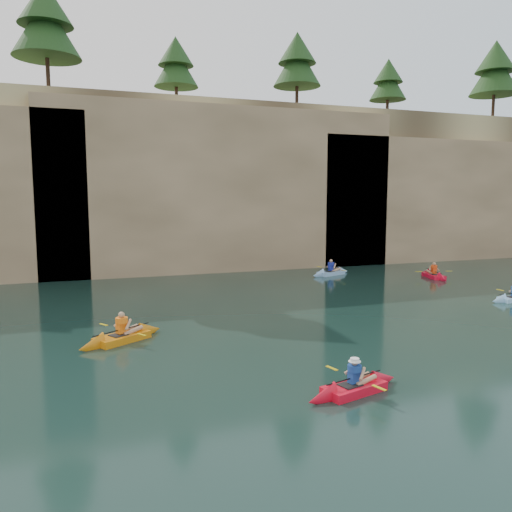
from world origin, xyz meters
name	(u,v)px	position (x,y,z in m)	size (l,w,h in m)	color
ground	(395,396)	(0.00, 0.00, 0.00)	(160.00, 160.00, 0.00)	black
cliff	(177,185)	(0.00, 30.00, 6.00)	(70.00, 16.00, 12.00)	tan
cliff_slab_center	(227,187)	(2.00, 22.60, 5.70)	(24.00, 2.40, 11.40)	tan
cliff_slab_east	(463,198)	(22.00, 22.60, 4.92)	(26.00, 2.40, 9.84)	tan
sea_cave_center	(139,251)	(-4.00, 21.95, 1.60)	(3.50, 1.00, 3.20)	black
sea_cave_east	(335,235)	(10.00, 21.95, 2.25)	(5.00, 1.00, 4.50)	black
cliff_pines	(188,38)	(0.00, 25.00, 15.91)	(56.00, 6.00, 7.83)	black
main_kayaker	(354,387)	(-0.89, 0.54, 0.15)	(3.17, 2.07, 1.15)	red
kayaker_orange	(122,337)	(-6.24, 7.33, 0.16)	(3.34, 2.53, 1.32)	orange
kayaker_red_far	(434,275)	(13.35, 15.11, 0.15)	(2.35, 3.39, 1.22)	red
kayaker_ltblue_mid	(331,273)	(7.78, 18.26, 0.16)	(3.39, 2.36, 1.27)	#83ABDB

